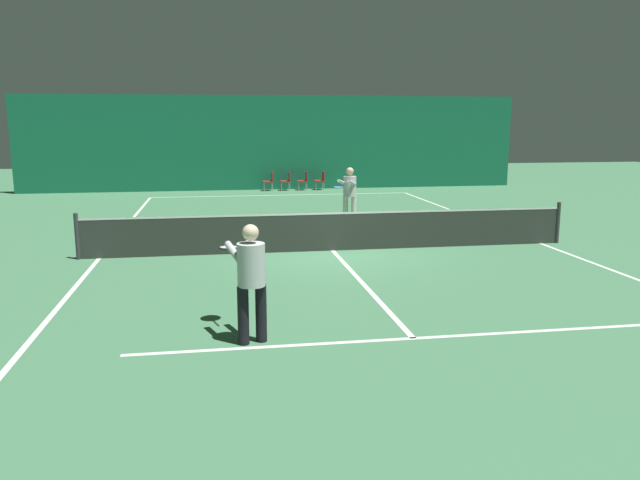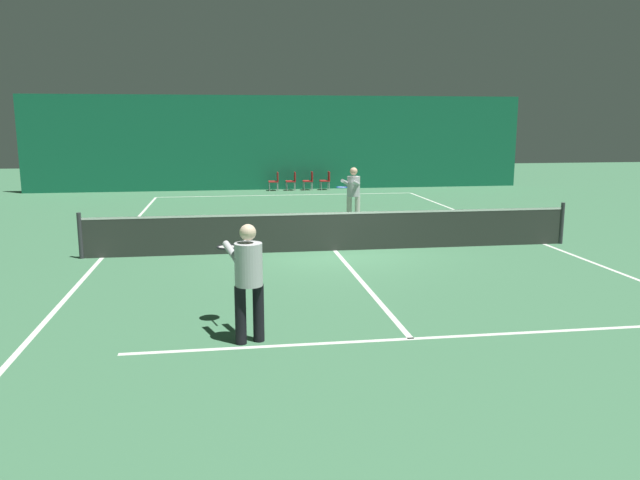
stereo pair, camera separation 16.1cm
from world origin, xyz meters
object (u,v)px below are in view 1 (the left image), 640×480
(courtside_chair_1, at_px, (287,180))
(tennis_net, at_px, (333,230))
(courtside_chair_3, at_px, (321,179))
(courtside_chair_0, at_px, (270,180))
(player_near, at_px, (250,274))
(player_far, at_px, (349,191))
(courtside_chair_2, at_px, (304,180))

(courtside_chair_1, bearing_deg, tennis_net, -1.82)
(courtside_chair_3, bearing_deg, tennis_net, -8.37)
(courtside_chair_0, height_order, courtside_chair_1, same)
(player_near, height_order, courtside_chair_1, player_near)
(player_near, distance_m, courtside_chair_0, 20.01)
(player_near, bearing_deg, courtside_chair_0, -22.21)
(player_far, xyz_separation_m, courtside_chair_3, (0.76, 9.80, -0.53))
(tennis_net, distance_m, player_far, 4.19)
(courtside_chair_2, bearing_deg, courtside_chair_3, 90.00)
(tennis_net, distance_m, courtside_chair_3, 13.91)
(courtside_chair_0, height_order, courtside_chair_3, same)
(courtside_chair_2, bearing_deg, tennis_net, -5.11)
(player_near, xyz_separation_m, courtside_chair_2, (3.57, 19.91, -0.52))
(tennis_net, xyz_separation_m, courtside_chair_0, (-0.36, 13.76, -0.03))
(courtside_chair_1, xyz_separation_m, courtside_chair_3, (1.59, 0.00, 0.00))
(player_near, xyz_separation_m, courtside_chair_0, (1.98, 19.91, -0.52))
(player_far, relative_size, courtside_chair_0, 2.07)
(courtside_chair_3, bearing_deg, courtside_chair_1, -90.00)
(tennis_net, relative_size, courtside_chair_2, 14.29)
(player_near, bearing_deg, courtside_chair_1, -24.46)
(courtside_chair_3, bearing_deg, player_far, -4.44)
(player_near, relative_size, player_far, 0.99)
(tennis_net, bearing_deg, courtside_chair_0, 91.49)
(player_near, distance_m, player_far, 10.73)
(tennis_net, bearing_deg, player_near, -110.83)
(courtside_chair_1, distance_m, courtside_chair_2, 0.79)
(player_far, height_order, courtside_chair_1, player_far)
(tennis_net, height_order, player_far, player_far)
(courtside_chair_0, xyz_separation_m, courtside_chair_2, (1.59, 0.00, 0.00))
(player_near, relative_size, courtside_chair_2, 2.05)
(courtside_chair_0, height_order, courtside_chair_2, same)
(tennis_net, height_order, courtside_chair_3, tennis_net)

